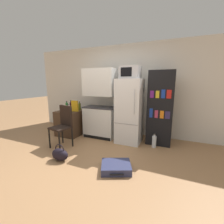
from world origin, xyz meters
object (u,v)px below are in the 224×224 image
object	(u,v)px
microwave	(130,72)
kitchen_hutch	(100,106)
bottle_ketchup_red	(77,107)
cereal_box	(75,106)
chair	(63,123)
water_bottle_front	(154,141)
refrigerator	(129,111)
handbag	(60,154)
bottle_green_tall	(67,106)
bottle_wine_dark	(71,106)
bottle_olive_oil	(80,106)
bottle_clear_short	(69,108)
suitcase_large_flat	(116,167)
bookshelf	(160,109)
side_table	(72,122)
bottle_milk_white	(77,107)

from	to	relation	value
microwave	kitchen_hutch	bearing A→B (deg)	176.46
bottle_ketchup_red	cereal_box	bearing A→B (deg)	-61.35
chair	water_bottle_front	size ratio (longest dim) A/B	2.82
refrigerator	handbag	size ratio (longest dim) A/B	4.45
bottle_green_tall	bottle_wine_dark	distance (m)	0.12
bottle_olive_oil	chair	distance (m)	1.04
microwave	bottle_clear_short	size ratio (longest dim) A/B	2.56
bottle_wine_dark	bottle_clear_short	distance (m)	0.11
refrigerator	bottle_green_tall	xyz separation A→B (m)	(-1.89, -0.10, 0.02)
refrigerator	suitcase_large_flat	size ratio (longest dim) A/B	2.53
bookshelf	cereal_box	size ratio (longest dim) A/B	5.98
refrigerator	microwave	bearing A→B (deg)	-105.42
side_table	water_bottle_front	bearing A→B (deg)	-0.29
side_table	refrigerator	bearing A→B (deg)	3.24
microwave	bottle_wine_dark	bearing A→B (deg)	-178.75
bottle_clear_short	water_bottle_front	distance (m)	2.52
kitchen_hutch	chair	size ratio (longest dim) A/B	1.91
refrigerator	bottle_wine_dark	bearing A→B (deg)	-178.70
microwave	handbag	distance (m)	2.40
bottle_olive_oil	handbag	bearing A→B (deg)	-68.69
microwave	water_bottle_front	size ratio (longest dim) A/B	1.30
bottle_wine_dark	handbag	size ratio (longest dim) A/B	0.79
bookshelf	bottle_green_tall	world-z (taller)	bookshelf
side_table	chair	world-z (taller)	chair
refrigerator	handbag	world-z (taller)	refrigerator
bookshelf	bottle_green_tall	xyz separation A→B (m)	(-2.61, -0.23, -0.07)
microwave	bottle_olive_oil	world-z (taller)	microwave
bottle_milk_white	refrigerator	bearing A→B (deg)	-3.51
microwave	bottle_olive_oil	bearing A→B (deg)	176.53
bottle_clear_short	side_table	bearing A→B (deg)	47.38
bottle_clear_short	water_bottle_front	xyz separation A→B (m)	(2.44, 0.03, -0.64)
microwave	cereal_box	world-z (taller)	microwave
bottle_milk_white	suitcase_large_flat	distance (m)	2.46
bottle_green_tall	handbag	size ratio (longest dim) A/B	0.73
kitchen_hutch	suitcase_large_flat	bearing A→B (deg)	-53.36
kitchen_hutch	suitcase_large_flat	distance (m)	1.93
suitcase_large_flat	bookshelf	bearing A→B (deg)	45.99
bookshelf	handbag	xyz separation A→B (m)	(-1.68, -1.61, -0.77)
bottle_milk_white	bottle_olive_oil	bearing A→B (deg)	-5.25
cereal_box	water_bottle_front	world-z (taller)	cereal_box
refrigerator	bottle_clear_short	distance (m)	1.79
bookshelf	bottle_olive_oil	world-z (taller)	bookshelf
bottle_ketchup_red	handbag	xyz separation A→B (m)	(0.79, -1.68, -0.65)
side_table	bottle_clear_short	bearing A→B (deg)	-132.62
bottle_olive_oil	water_bottle_front	xyz separation A→B (m)	(2.23, -0.20, -0.67)
bottle_olive_oil	cereal_box	world-z (taller)	cereal_box
bookshelf	chair	xyz separation A→B (m)	(-2.07, -1.03, -0.32)
side_table	bottle_milk_white	bearing A→B (deg)	68.90
side_table	water_bottle_front	xyz separation A→B (m)	(2.40, -0.01, -0.21)
refrigerator	bottle_ketchup_red	distance (m)	1.77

